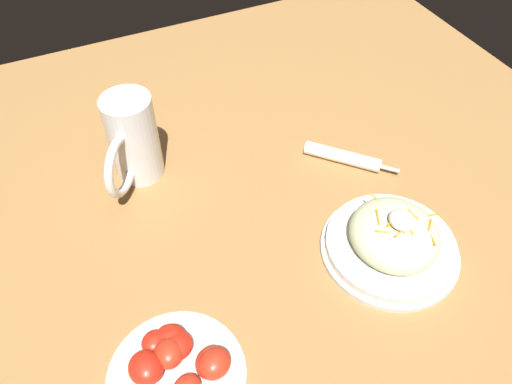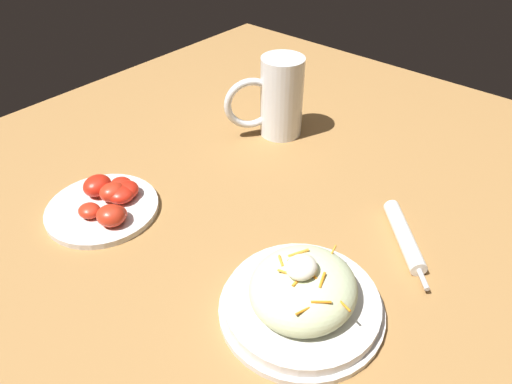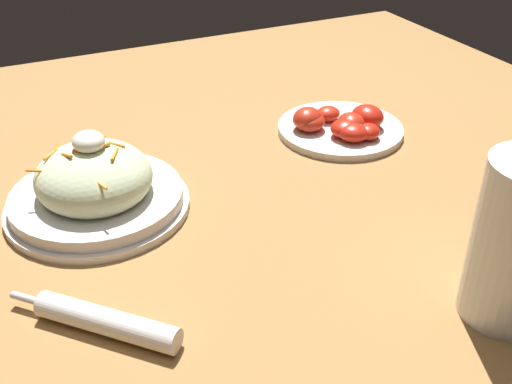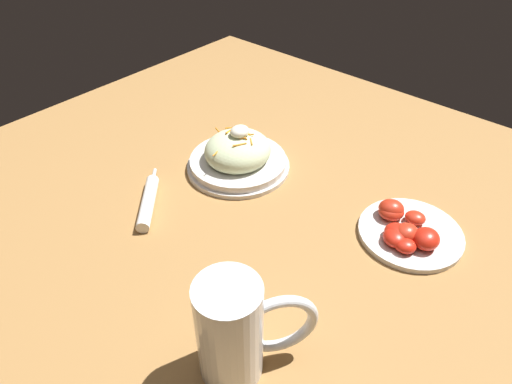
{
  "view_description": "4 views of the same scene",
  "coord_description": "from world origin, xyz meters",
  "px_view_note": "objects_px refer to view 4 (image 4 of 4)",
  "views": [
    {
      "loc": [
        0.48,
        -0.27,
        0.69
      ],
      "look_at": [
        -0.01,
        -0.04,
        0.09
      ],
      "focal_mm": 35.04,
      "sensor_mm": 36.0,
      "label": 1
    },
    {
      "loc": [
        0.49,
        0.36,
        0.53
      ],
      "look_at": [
        0.03,
        -0.04,
        0.05
      ],
      "focal_mm": 32.96,
      "sensor_mm": 36.0,
      "label": 2
    },
    {
      "loc": [
        -0.54,
        0.24,
        0.43
      ],
      "look_at": [
        -0.0,
        -0.02,
        0.06
      ],
      "focal_mm": 43.83,
      "sensor_mm": 36.0,
      "label": 3
    },
    {
      "loc": [
        -0.47,
        -0.44,
        0.61
      ],
      "look_at": [
        0.01,
        -0.02,
        0.09
      ],
      "focal_mm": 32.22,
      "sensor_mm": 36.0,
      "label": 4
    }
  ],
  "objects_px": {
    "salad_plate": "(238,156)",
    "tomato_plate": "(407,230)",
    "beer_mug": "(234,334)",
    "napkin_roll": "(148,202)"
  },
  "relations": [
    {
      "from": "salad_plate",
      "to": "tomato_plate",
      "type": "height_order",
      "value": "salad_plate"
    },
    {
      "from": "salad_plate",
      "to": "tomato_plate",
      "type": "relative_size",
      "value": 1.18
    },
    {
      "from": "salad_plate",
      "to": "tomato_plate",
      "type": "bearing_deg",
      "value": -83.36
    },
    {
      "from": "beer_mug",
      "to": "salad_plate",
      "type": "bearing_deg",
      "value": 42.34
    },
    {
      "from": "beer_mug",
      "to": "tomato_plate",
      "type": "relative_size",
      "value": 0.88
    },
    {
      "from": "beer_mug",
      "to": "tomato_plate",
      "type": "distance_m",
      "value": 0.41
    },
    {
      "from": "salad_plate",
      "to": "beer_mug",
      "type": "xyz_separation_m",
      "value": [
        -0.36,
        -0.32,
        0.04
      ]
    },
    {
      "from": "napkin_roll",
      "to": "beer_mug",
      "type": "bearing_deg",
      "value": -110.58
    },
    {
      "from": "beer_mug",
      "to": "napkin_roll",
      "type": "height_order",
      "value": "beer_mug"
    },
    {
      "from": "beer_mug",
      "to": "tomato_plate",
      "type": "xyz_separation_m",
      "value": [
        0.4,
        -0.06,
        -0.06
      ]
    }
  ]
}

